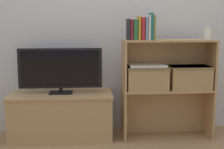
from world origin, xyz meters
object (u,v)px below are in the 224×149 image
Objects in this scene: tv at (60,69)px; book_olive at (153,27)px; book_crimson at (142,29)px; book_forest at (135,30)px; storage_basket_left at (147,77)px; laptop at (147,65)px; book_maroon at (131,30)px; book_mustard at (139,28)px; book_teal at (151,26)px; storage_basket_right at (189,76)px; book_skyblue at (146,28)px; tv_stand at (62,115)px; book_charcoal at (128,29)px; baby_monitor at (207,33)px; book_ivory at (148,28)px.

book_olive reaches higher than tv.
book_forest is at bearing 180.00° from book_crimson.
laptop reaches higher than storage_basket_left.
book_maroon is 0.07m from book_mustard.
storage_basket_left is (-0.02, 0.03, -0.48)m from book_teal.
tv is 2.03× the size of storage_basket_right.
laptop is at bearing -5.66° from tv.
tv_stand is at bearing 172.13° from book_skyblue.
book_crimson is 0.10m from book_olive.
tv is 0.77m from book_maroon.
book_charcoal is 0.16m from book_skyblue.
tv_stand is at bearing 171.80° from book_crimson.
book_forest is at bearing -177.11° from storage_basket_right.
book_olive is 0.36m from laptop.
book_charcoal is 0.10m from book_mustard.
book_teal is (0.11, 0.00, 0.02)m from book_mustard.
baby_monitor is 0.71m from storage_basket_left.
book_maroon is at bearing 0.00° from book_charcoal.
baby_monitor is at bearing 3.99° from book_skyblue.
tv_stand is at bearing 172.36° from book_ivory.
book_crimson is at bearing -8.20° from tv_stand.
book_forest is 0.70m from storage_basket_right.
tv_stand is at bearing 172.77° from book_olive.
book_mustard is 0.06m from book_skyblue.
book_teal reaches higher than book_charcoal.
book_skyblue is 0.60× the size of laptop.
book_forest is 0.15m from book_teal.
book_mustard is 0.09m from book_ivory.
tv reaches higher than storage_basket_right.
book_charcoal reaches higher than storage_basket_left.
book_teal is at bearing 0.00° from book_skyblue.
book_mustard is at bearing 180.00° from book_ivory.
book_ivory is 0.57× the size of storage_basket_right.
book_mustard is 0.14m from book_olive.
tv is at bearing 170.29° from book_charcoal.
book_crimson is at bearing -8.08° from tv.
tv_stand is 4.37× the size of book_olive.
book_skyblue is at bearing -176.01° from baby_monitor.
book_maroon is 0.73m from storage_basket_right.
baby_monitor is 0.37× the size of storage_basket_right.
book_olive is at bearing 0.00° from book_crimson.
book_maroon is 0.87× the size of book_mustard.
book_forest is at bearing 180.00° from book_olive.
laptop is (-0.05, 0.03, -0.36)m from book_olive.
tv is 0.83m from laptop.
book_forest is 1.29× the size of baby_monitor.
laptop is (-0.58, -0.01, -0.30)m from baby_monitor.
book_maroon is at bearing 180.00° from book_crimson.
book_charcoal is at bearing 180.00° from book_mustard.
book_skyblue reaches higher than book_maroon.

